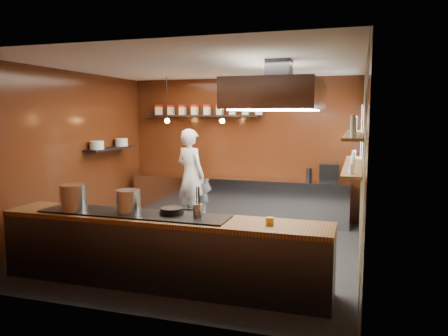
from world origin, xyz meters
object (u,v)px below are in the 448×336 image
at_px(espresso_machine, 329,173).
at_px(chef, 191,175).
at_px(stockpot_small, 128,201).
at_px(extractor_hood, 279,95).
at_px(stockpot_large, 73,197).

relative_size(espresso_machine, chef, 0.19).
xyz_separation_m(stockpot_small, chef, (-0.44, 3.35, -0.12)).
bearing_deg(espresso_machine, stockpot_small, -123.88).
xyz_separation_m(extractor_hood, espresso_machine, (0.58, 2.54, -1.42)).
relative_size(extractor_hood, chef, 1.03).
xyz_separation_m(espresso_machine, chef, (-2.78, -0.41, -0.11)).
bearing_deg(stockpot_small, espresso_machine, 58.06).
bearing_deg(extractor_hood, espresso_machine, 77.13).
bearing_deg(extractor_hood, stockpot_large, -153.03).
xyz_separation_m(stockpot_large, chef, (0.35, 3.42, -0.15)).
bearing_deg(espresso_machine, stockpot_large, -131.16).
relative_size(extractor_hood, espresso_machine, 5.47).
bearing_deg(stockpot_large, stockpot_small, 5.49).
height_order(stockpot_small, espresso_machine, espresso_machine).
relative_size(extractor_hood, stockpot_large, 5.55).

